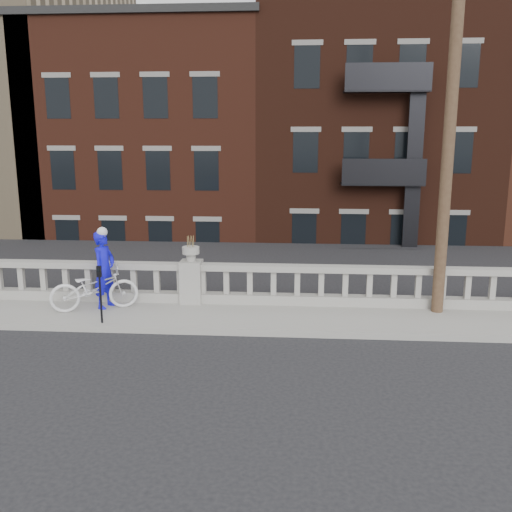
{
  "coord_description": "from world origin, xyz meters",
  "views": [
    {
      "loc": [
        2.71,
        -10.19,
        4.49
      ],
      "look_at": [
        1.73,
        3.2,
        1.57
      ],
      "focal_mm": 40.0,
      "sensor_mm": 36.0,
      "label": 1
    }
  ],
  "objects": [
    {
      "name": "ground",
      "position": [
        0.0,
        0.0,
        0.0
      ],
      "size": [
        120.0,
        120.0,
        0.0
      ],
      "primitive_type": "plane",
      "color": "black",
      "rests_on": "ground"
    },
    {
      "name": "sidewalk",
      "position": [
        0.0,
        3.0,
        0.07
      ],
      "size": [
        32.0,
        2.2,
        0.15
      ],
      "primitive_type": "cube",
      "color": "gray",
      "rests_on": "ground"
    },
    {
      "name": "balustrade",
      "position": [
        0.0,
        3.95,
        0.64
      ],
      "size": [
        28.0,
        0.34,
        1.03
      ],
      "color": "gray",
      "rests_on": "sidewalk"
    },
    {
      "name": "planter_pedestal",
      "position": [
        0.0,
        3.95,
        0.83
      ],
      "size": [
        0.55,
        0.55,
        1.76
      ],
      "color": "gray",
      "rests_on": "sidewalk"
    },
    {
      "name": "lower_level",
      "position": [
        0.56,
        23.04,
        2.63
      ],
      "size": [
        80.0,
        44.0,
        20.8
      ],
      "color": "#605E59",
      "rests_on": "ground"
    },
    {
      "name": "utility_pole",
      "position": [
        6.2,
        3.6,
        5.24
      ],
      "size": [
        1.6,
        0.28,
        10.0
      ],
      "color": "#422D1E",
      "rests_on": "sidewalk"
    },
    {
      "name": "parking_meter_d",
      "position": [
        -1.79,
        2.15,
        1.0
      ],
      "size": [
        0.1,
        0.09,
        1.36
      ],
      "color": "black",
      "rests_on": "sidewalk"
    },
    {
      "name": "bicycle",
      "position": [
        -2.29,
        3.12,
        0.71
      ],
      "size": [
        2.26,
        1.49,
        1.12
      ],
      "primitive_type": "imported",
      "rotation": [
        0.0,
        0.0,
        1.96
      ],
      "color": "silver",
      "rests_on": "sidewalk"
    },
    {
      "name": "cyclist",
      "position": [
        -2.09,
        3.36,
        1.12
      ],
      "size": [
        0.64,
        0.81,
        1.95
      ],
      "primitive_type": "imported",
      "rotation": [
        0.0,
        0.0,
        1.3
      ],
      "color": "#110DD0",
      "rests_on": "sidewalk"
    }
  ]
}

